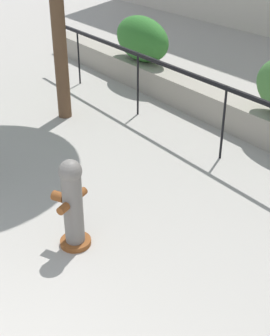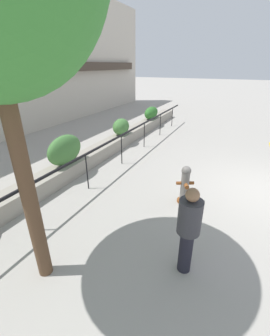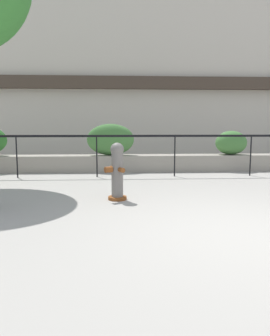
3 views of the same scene
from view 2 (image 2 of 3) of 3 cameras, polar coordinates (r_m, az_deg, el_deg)
name	(u,v)px [view 2 (image 2 of 3)]	position (r m, az deg, el deg)	size (l,w,h in m)	color
ground_plane	(264,192)	(7.85, 30.02, -5.21)	(120.00, 120.00, 0.00)	#9E9991
planter_wall_low	(98,153)	(9.16, -9.43, 3.79)	(18.00, 0.70, 0.50)	gray
fence_railing_segment	(121,138)	(8.35, -3.51, 7.58)	(15.00, 0.05, 1.15)	black
hedge_bush_1	(65,150)	(7.63, -17.39, 4.43)	(1.43, 0.56, 0.95)	#427538
hedge_bush_2	(121,127)	(10.56, -3.57, 10.43)	(0.98, 0.68, 0.74)	#427538
hedge_bush_3	(151,113)	(13.87, 4.14, 13.80)	(1.42, 0.63, 0.70)	#2D6B28
fire_hydrant	(185,184)	(6.21, 12.58, -4.05)	(0.49, 0.47, 1.08)	brown
pedestrian	(189,227)	(4.03, 13.45, -14.29)	(0.54, 0.54, 1.73)	black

